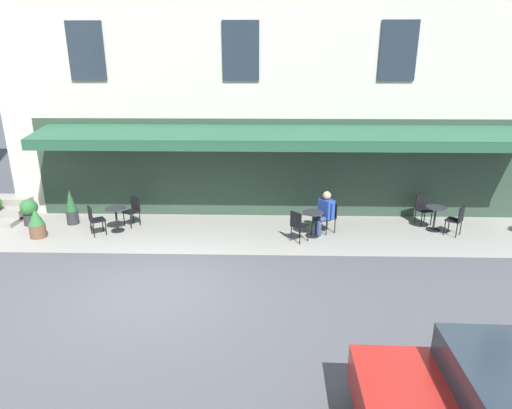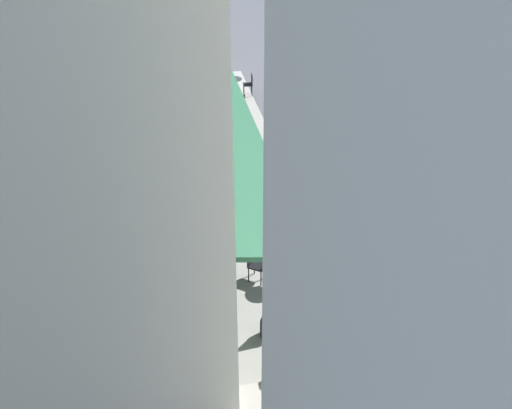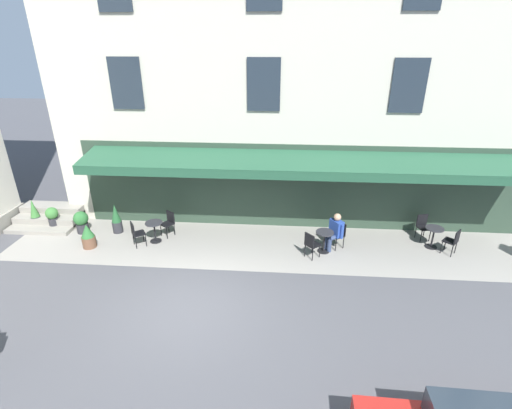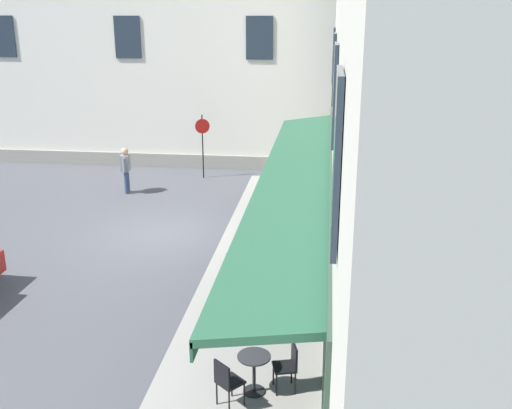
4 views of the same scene
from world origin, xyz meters
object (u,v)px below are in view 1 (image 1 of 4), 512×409
(cafe_chair_black_by_window, at_px, (457,218))
(cafe_chair_black_facing_street, at_px, (94,218))
(cafe_table_far_end, at_px, (116,216))
(cafe_table_mid_terrace, at_px, (313,220))
(cafe_chair_black_kerbside, at_px, (133,209))
(potted_plant_by_steps, at_px, (71,207))
(potted_plant_mid_terrace, at_px, (37,224))
(cafe_chair_black_near_door, at_px, (329,215))
(cafe_table_streetside, at_px, (435,215))
(seated_patron_in_blue, at_px, (324,211))
(cafe_chair_black_corner_left, at_px, (423,207))
(potted_plant_under_sign, at_px, (30,211))
(cafe_chair_black_under_awning, at_px, (298,224))

(cafe_chair_black_by_window, height_order, cafe_chair_black_facing_street, same)
(cafe_table_far_end, bearing_deg, cafe_table_mid_terrace, 177.59)
(cafe_chair_black_by_window, distance_m, cafe_chair_black_kerbside, 9.74)
(potted_plant_by_steps, bearing_deg, potted_plant_mid_terrace, 64.65)
(cafe_chair_black_near_door, height_order, potted_plant_by_steps, potted_plant_by_steps)
(cafe_chair_black_by_window, bearing_deg, cafe_chair_black_facing_street, 1.39)
(cafe_chair_black_by_window, distance_m, cafe_table_far_end, 10.09)
(cafe_chair_black_facing_street, relative_size, potted_plant_by_steps, 0.81)
(cafe_chair_black_kerbside, bearing_deg, cafe_chair_black_near_door, 176.13)
(cafe_table_far_end, height_order, cafe_chair_black_kerbside, cafe_chair_black_kerbside)
(cafe_chair_black_by_window, bearing_deg, cafe_table_streetside, -41.18)
(seated_patron_in_blue, distance_m, potted_plant_mid_terrace, 8.40)
(cafe_chair_black_corner_left, distance_m, potted_plant_under_sign, 12.36)
(cafe_table_streetside, xyz_separation_m, cafe_table_far_end, (9.61, 0.31, 0.00))
(cafe_table_mid_terrace, height_order, cafe_chair_black_corner_left, cafe_chair_black_corner_left)
(cafe_chair_black_by_window, distance_m, potted_plant_mid_terrace, 12.25)
(cafe_chair_black_under_awning, distance_m, cafe_chair_black_kerbside, 5.19)
(cafe_chair_black_under_awning, xyz_separation_m, cafe_table_far_end, (5.41, -0.68, -0.06))
(cafe_chair_black_corner_left, relative_size, seated_patron_in_blue, 0.70)
(seated_patron_in_blue, height_order, potted_plant_mid_terrace, seated_patron_in_blue)
(cafe_table_mid_terrace, xyz_separation_m, cafe_table_streetside, (-3.73, -0.56, 0.00))
(potted_plant_under_sign, xyz_separation_m, potted_plant_mid_terrace, (-0.76, 1.02, -0.03))
(cafe_chair_black_by_window, distance_m, seated_patron_in_blue, 3.87)
(cafe_chair_black_by_window, bearing_deg, cafe_chair_black_corner_left, -58.16)
(cafe_table_mid_terrace, bearing_deg, potted_plant_by_steps, -6.29)
(cafe_chair_black_near_door, bearing_deg, cafe_chair_black_by_window, 176.71)
(cafe_table_mid_terrace, bearing_deg, cafe_chair_black_under_awning, 42.57)
(cafe_table_mid_terrace, distance_m, seated_patron_in_blue, 0.46)
(potted_plant_under_sign, bearing_deg, cafe_table_streetside, 179.28)
(cafe_chair_black_under_awning, bearing_deg, cafe_chair_black_by_window, -173.02)
(cafe_chair_black_kerbside, relative_size, potted_plant_by_steps, 0.81)
(cafe_chair_black_by_window, bearing_deg, cafe_table_mid_terrace, 1.96)
(cafe_chair_black_by_window, height_order, cafe_chair_black_corner_left, same)
(cafe_chair_black_near_door, distance_m, potted_plant_by_steps, 8.03)
(cafe_chair_black_facing_street, xyz_separation_m, potted_plant_under_sign, (2.39, -0.83, -0.10))
(cafe_chair_black_under_awning, height_order, cafe_chair_black_by_window, same)
(cafe_table_streetside, height_order, seated_patron_in_blue, seated_patron_in_blue)
(cafe_chair_black_by_window, xyz_separation_m, potted_plant_by_steps, (11.70, -0.68, -0.00))
(cafe_chair_black_near_door, distance_m, potted_plant_under_sign, 9.31)
(cafe_table_mid_terrace, relative_size, cafe_chair_black_facing_street, 0.82)
(cafe_table_far_end, xyz_separation_m, potted_plant_under_sign, (2.91, -0.47, -0.04))
(cafe_chair_black_under_awning, relative_size, seated_patron_in_blue, 0.70)
(seated_patron_in_blue, height_order, potted_plant_under_sign, seated_patron_in_blue)
(cafe_table_streetside, xyz_separation_m, potted_plant_mid_terrace, (11.76, 0.86, -0.07))
(cafe_chair_black_by_window, relative_size, cafe_chair_black_corner_left, 1.00)
(cafe_chair_black_by_window, xyz_separation_m, potted_plant_mid_terrace, (12.24, 0.44, -0.13))
(cafe_chair_black_by_window, bearing_deg, cafe_table_far_end, -0.59)
(cafe_chair_black_facing_street, distance_m, potted_plant_under_sign, 2.53)
(cafe_table_far_end, distance_m, potted_plant_under_sign, 2.95)
(cafe_chair_black_under_awning, height_order, cafe_table_streetside, cafe_chair_black_under_awning)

